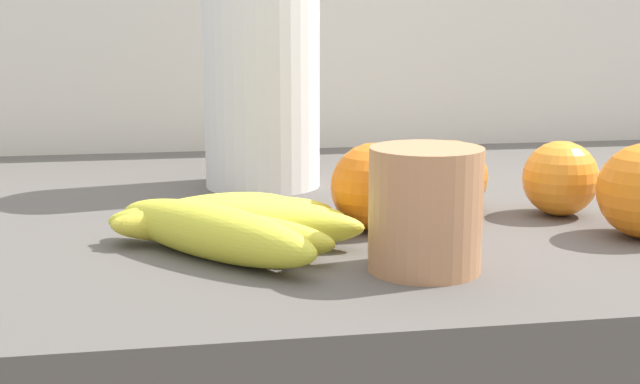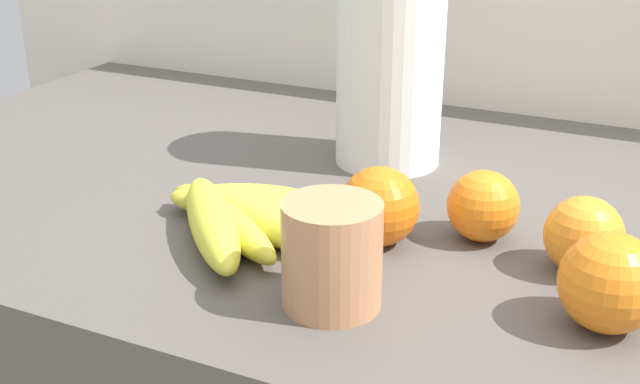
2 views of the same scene
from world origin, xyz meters
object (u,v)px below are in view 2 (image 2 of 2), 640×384
at_px(banana_bunch, 238,214).
at_px(paper_towel_roll, 390,56).
at_px(orange_back_left, 379,206).
at_px(mug, 332,255).
at_px(orange_front, 483,206).
at_px(orange_center, 584,235).
at_px(orange_right, 610,283).

height_order(banana_bunch, paper_towel_roll, paper_towel_roll).
height_order(orange_back_left, mug, mug).
relative_size(banana_bunch, orange_back_left, 2.77).
bearing_deg(orange_front, orange_center, -15.19).
relative_size(orange_right, orange_center, 1.14).
height_order(orange_right, paper_towel_roll, paper_towel_roll).
distance_m(paper_towel_roll, mug, 0.36).
height_order(paper_towel_roll, mug, paper_towel_roll).
relative_size(orange_front, orange_right, 0.87).
distance_m(orange_back_left, paper_towel_roll, 0.25).
bearing_deg(paper_towel_roll, orange_back_left, -70.91).
bearing_deg(banana_bunch, mug, -31.92).
relative_size(orange_center, mug, 0.77).
distance_m(orange_right, orange_back_left, 0.23).
bearing_deg(orange_right, banana_bunch, 175.30).
relative_size(orange_back_left, mug, 0.84).
height_order(orange_front, paper_towel_roll, paper_towel_roll).
xyz_separation_m(banana_bunch, mug, (0.14, -0.09, 0.03)).
height_order(orange_front, orange_right, orange_right).
height_order(orange_back_left, orange_center, orange_back_left).
bearing_deg(orange_front, paper_towel_roll, 134.50).
relative_size(orange_front, mug, 0.76).
bearing_deg(orange_center, banana_bunch, -169.14).
relative_size(orange_front, orange_center, 0.99).
xyz_separation_m(orange_front, mug, (-0.08, -0.18, 0.01)).
xyz_separation_m(orange_right, orange_center, (-0.03, 0.09, -0.00)).
bearing_deg(banana_bunch, orange_right, -4.70).
bearing_deg(banana_bunch, orange_center, 10.86).
xyz_separation_m(banana_bunch, orange_front, (0.22, 0.09, 0.02)).
height_order(orange_center, paper_towel_roll, paper_towel_roll).
relative_size(banana_bunch, mug, 2.33).
relative_size(paper_towel_roll, mug, 3.16).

